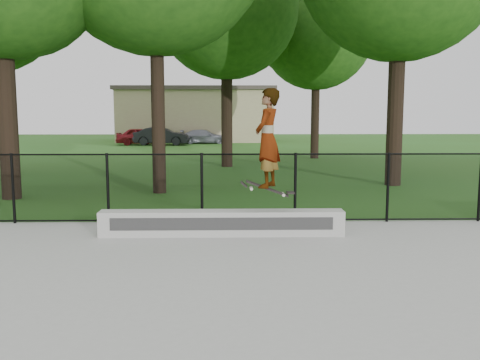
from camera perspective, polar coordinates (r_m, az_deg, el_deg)
The scene contains 9 objects.
ground at distance 5.96m, azimuth -6.95°, elevation -16.95°, with size 100.00×100.00×0.00m, color #2E5818.
concrete_slab at distance 5.94m, azimuth -6.96°, elevation -16.69°, with size 14.00×12.00×0.06m, color #999994.
grind_ledge at distance 10.32m, azimuth -1.94°, elevation -4.60°, with size 4.69×0.40×0.48m, color #A9A8A4.
car_a at distance 38.75m, azimuth -10.40°, elevation 4.61°, with size 1.46×3.59×1.23m, color maroon.
car_b at distance 38.35m, azimuth -8.38°, elevation 4.66°, with size 1.35×3.52×1.28m, color black.
car_c at distance 39.92m, azimuth -3.84°, elevation 4.64°, with size 1.43×3.24×1.02m, color gray.
skater_airborne at distance 9.96m, azimuth 2.96°, elevation 4.32°, with size 0.80×0.79×2.06m.
chainlink_fence at distance 11.43m, azimuth -4.09°, elevation -0.84°, with size 16.06×0.06×1.50m.
distant_building at distance 43.47m, azimuth -4.65°, elevation 7.04°, with size 12.40×6.40×4.30m.
Camera 1 is at (0.58, -5.40, 2.46)m, focal length 40.00 mm.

